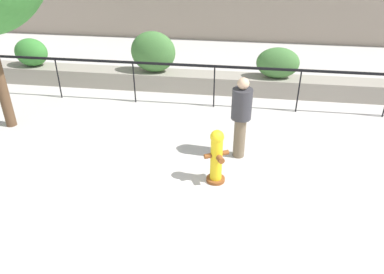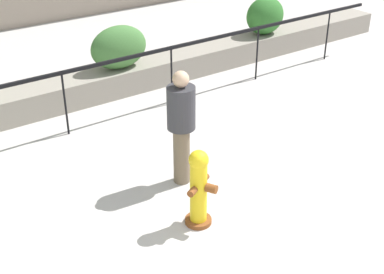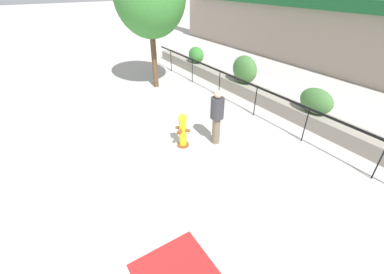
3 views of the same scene
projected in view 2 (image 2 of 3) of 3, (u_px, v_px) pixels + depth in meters
planter_wall_low at (43, 99)px, 9.88m from camera, size 18.00×0.70×0.50m
fence_railing_segment at (62, 79)px, 8.73m from camera, size 15.00×0.05×1.15m
hedge_bush_2 at (119, 47)px, 10.41m from camera, size 1.18×0.62×0.85m
hedge_bush_3 at (265, 16)px, 12.37m from camera, size 0.97×0.70×0.86m
fire_hydrant at (199, 187)px, 6.76m from camera, size 0.48×0.49×1.08m
pedestrian at (181, 121)px, 7.44m from camera, size 0.49×0.49×1.73m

